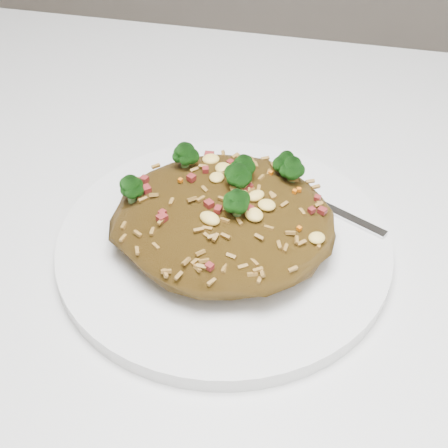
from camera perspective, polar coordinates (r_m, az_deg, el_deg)
The scene contains 4 objects.
dining_table at distance 0.59m, azimuth 1.80°, elevation -8.83°, with size 1.20×0.80×0.75m.
plate at distance 0.52m, azimuth 0.00°, elevation -1.78°, with size 0.28×0.28×0.01m, color white.
fried_rice at distance 0.50m, azimuth 0.03°, elevation 1.20°, with size 0.18×0.16×0.06m.
fork at distance 0.55m, azimuth 7.94°, elevation 2.25°, with size 0.15×0.08×0.00m.
Camera 1 is at (0.06, -0.36, 1.12)m, focal length 50.00 mm.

